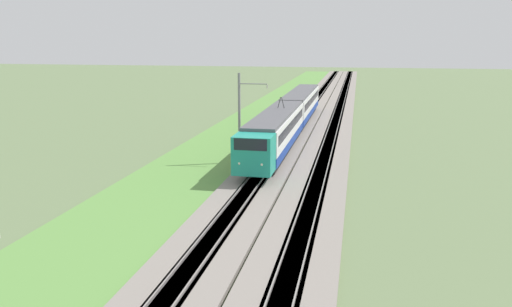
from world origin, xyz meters
TOP-DOWN VIEW (x-y plane):
  - ballast_main at (50.00, 0.00)m, footprint 240.00×4.40m
  - ballast_adjacent at (50.00, -4.58)m, footprint 240.00×4.40m
  - track_main at (50.00, 0.00)m, footprint 240.00×1.57m
  - track_adjacent at (50.00, -4.58)m, footprint 240.00×1.57m
  - grass_verge at (50.00, 5.31)m, footprint 240.00×9.77m
  - passenger_train at (52.79, 0.00)m, footprint 41.67×3.00m
  - catenary_mast_mid at (39.15, 2.50)m, footprint 0.22×2.56m

SIDE VIEW (x-z plane):
  - grass_verge at x=50.00m, z-range 0.00..0.12m
  - ballast_main at x=50.00m, z-range 0.00..0.30m
  - ballast_adjacent at x=50.00m, z-range 0.00..0.30m
  - track_main at x=50.00m, z-range -0.07..0.38m
  - track_adjacent at x=50.00m, z-range -0.07..0.38m
  - passenger_train at x=52.79m, z-range -0.15..5.00m
  - catenary_mast_mid at x=39.15m, z-range 0.14..7.99m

